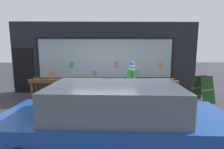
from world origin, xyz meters
TOP-DOWN VIEW (x-y plane):
  - ground_plane at (0.00, 0.00)m, footprint 40.00×40.00m
  - shopfront_facade at (-0.04, 2.39)m, footprint 8.65×0.29m
  - display_table_left at (-1.51, 0.87)m, footprint 2.71×0.57m
  - display_table_right at (1.51, 0.87)m, footprint 2.71×0.57m
  - person_browsing at (1.00, 0.32)m, footprint 0.30×0.64m
  - small_dog at (0.64, 0.19)m, footprint 0.39×0.47m
  - sandwich_board_sign at (3.85, 0.67)m, footprint 0.79×0.89m
  - parked_car at (0.29, -2.69)m, footprint 4.44×2.04m

SIDE VIEW (x-z plane):
  - ground_plane at x=0.00m, z-range 0.00..0.00m
  - small_dog at x=0.64m, z-range 0.09..0.52m
  - sandwich_board_sign at x=3.85m, z-range 0.01..1.04m
  - display_table_right at x=1.51m, z-range 0.26..1.13m
  - parked_car at x=0.29m, z-range 0.04..1.45m
  - display_table_left at x=-1.51m, z-range 0.28..1.21m
  - person_browsing at x=1.00m, z-range 0.13..1.76m
  - shopfront_facade at x=-0.04m, z-range -0.01..3.28m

